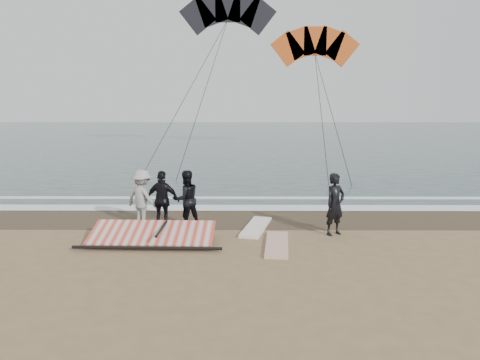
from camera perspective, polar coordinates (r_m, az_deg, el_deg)
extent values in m
plane|color=#8C704C|center=(11.66, 4.31, -10.46)|extent=(120.00, 120.00, 0.00)
cube|color=#233838|center=(44.07, 1.36, 5.00)|extent=(120.00, 54.00, 0.02)
cube|color=#4C3D2B|center=(15.93, 3.20, -4.67)|extent=(120.00, 2.80, 0.01)
cube|color=white|center=(17.28, 2.97, -3.40)|extent=(120.00, 0.90, 0.01)
cube|color=white|center=(18.94, 2.73, -2.18)|extent=(120.00, 0.45, 0.01)
imported|color=black|center=(14.18, 11.51, -2.91)|extent=(0.81, 0.75, 1.86)
cube|color=silver|center=(13.14, 4.53, -7.81)|extent=(0.81, 2.25, 0.09)
cube|color=white|center=(14.75, 1.97, -5.74)|extent=(1.10, 2.31, 0.09)
imported|color=black|center=(14.78, -6.59, -2.31)|extent=(1.11, 1.03, 1.82)
imported|color=black|center=(14.69, -9.40, -2.43)|extent=(1.14, 0.64, 1.84)
imported|color=#A3A39F|center=(15.11, -11.83, -2.19)|extent=(1.36, 1.18, 1.82)
cube|color=black|center=(14.19, -10.97, -6.59)|extent=(2.41, 0.64, 0.09)
cube|color=red|center=(13.51, -10.66, -6.31)|extent=(3.53, 1.45, 0.37)
cylinder|color=black|center=(12.84, -11.29, -8.12)|extent=(4.04, 0.21, 0.09)
cylinder|color=black|center=(13.42, -9.42, -5.73)|extent=(0.13, 1.75, 0.07)
cylinder|color=#262626|center=(27.81, 9.76, 9.02)|extent=(0.04, 0.04, 15.48)
cylinder|color=#262626|center=(28.08, 10.83, 9.00)|extent=(0.04, 0.04, 15.11)
cylinder|color=#262626|center=(28.94, -5.95, 11.34)|extent=(0.04, 0.04, 14.20)
cylinder|color=#262626|center=(28.03, -4.10, 11.40)|extent=(0.04, 0.04, 14.99)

